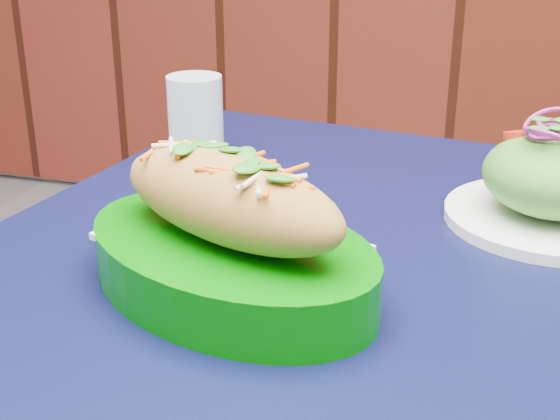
# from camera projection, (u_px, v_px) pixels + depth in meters

# --- Properties ---
(cafe_table) EXTENTS (0.91, 0.91, 0.75)m
(cafe_table) POSITION_uv_depth(u_px,v_px,m) (384.00, 334.00, 0.78)
(cafe_table) COLOR black
(cafe_table) RESTS_ON ground
(banh_mi_basket) EXTENTS (0.34, 0.29, 0.13)m
(banh_mi_basket) POSITION_uv_depth(u_px,v_px,m) (230.00, 237.00, 0.67)
(banh_mi_basket) COLOR #006702
(banh_mi_basket) RESTS_ON cafe_table
(salad_plate) EXTENTS (0.22, 0.22, 0.11)m
(salad_plate) POSITION_uv_depth(u_px,v_px,m) (555.00, 183.00, 0.81)
(salad_plate) COLOR white
(salad_plate) RESTS_ON cafe_table
(water_glass) EXTENTS (0.07, 0.07, 0.11)m
(water_glass) POSITION_uv_depth(u_px,v_px,m) (196.00, 120.00, 0.98)
(water_glass) COLOR silver
(water_glass) RESTS_ON cafe_table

